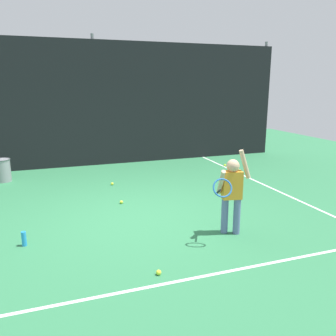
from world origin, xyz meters
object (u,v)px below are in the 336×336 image
Objects in this scene: water_bottle at (24,239)px; tennis_ball_2 at (225,165)px; tennis_player at (232,190)px; tennis_ball_4 at (112,184)px; tennis_ball_5 at (121,202)px; ball_hopper at (3,170)px; tennis_ball_0 at (159,272)px.

tennis_ball_2 is at bearing 34.17° from water_bottle.
tennis_player is 6.14× the size of water_bottle.
tennis_ball_4 is 1.00× the size of tennis_ball_5.
water_bottle is (0.65, -3.92, -0.18)m from ball_hopper.
tennis_player reaches higher than tennis_ball_2.
tennis_ball_4 is (-1.27, 3.34, -0.69)m from tennis_player.
ball_hopper is 5.92m from tennis_ball_2.
tennis_ball_4 is at bearing 87.55° from tennis_ball_0.
ball_hopper is at bearing 132.88° from tennis_ball_5.
tennis_ball_4 is (-3.45, -0.85, 0.00)m from tennis_ball_2.
tennis_ball_2 is 4.16m from tennis_ball_5.
tennis_ball_4 is at bearing 123.04° from tennis_player.
water_bottle is at bearing -80.56° from ball_hopper.
tennis_ball_5 is (-1.34, 1.97, -0.69)m from tennis_player.
tennis_player is at bearing -69.12° from tennis_ball_4.
ball_hopper is 3.51m from tennis_ball_5.
water_bottle is 3.33× the size of tennis_ball_0.
tennis_ball_2 is at bearing -3.43° from ball_hopper.
tennis_player is at bearing -50.63° from ball_hopper.
ball_hopper is 3.98m from water_bottle.
tennis_ball_2 is at bearing 74.62° from tennis_player.
tennis_ball_2 is at bearing 53.93° from tennis_ball_0.
tennis_player is 2.40× the size of ball_hopper.
tennis_player reaches higher than tennis_ball_5.
tennis_ball_4 is (2.45, -1.20, -0.26)m from ball_hopper.
tennis_ball_5 is (1.73, 1.35, -0.08)m from water_bottle.
ball_hopper is at bearing 141.54° from tennis_player.
ball_hopper reaches higher than tennis_ball_5.
tennis_ball_2 is (5.90, -0.35, -0.26)m from ball_hopper.
tennis_player is 3.19m from water_bottle.
tennis_ball_0 is 1.00× the size of tennis_ball_4.
water_bottle reaches higher than tennis_ball_0.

